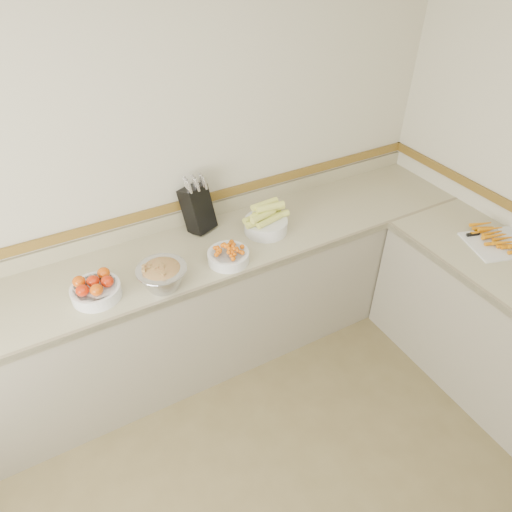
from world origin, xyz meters
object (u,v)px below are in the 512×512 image
tomato_bowl (95,289)px  corn_bowl (266,221)px  cherry_tomato_bowl (228,255)px  cutting_board (499,241)px  rhubarb_bowl (162,275)px  knife_block (197,208)px

tomato_bowl → corn_bowl: bearing=5.2°
cherry_tomato_bowl → cutting_board: size_ratio=0.53×
cherry_tomato_bowl → rhubarb_bowl: 0.41m
knife_block → corn_bowl: bearing=-33.0°
corn_bowl → cutting_board: size_ratio=0.66×
tomato_bowl → cherry_tomato_bowl: bearing=-4.9°
knife_block → tomato_bowl: (-0.74, -0.34, -0.10)m
tomato_bowl → cutting_board: 2.41m
cutting_board → tomato_bowl: bearing=162.8°
tomato_bowl → cherry_tomato_bowl: (0.75, -0.06, -0.01)m
knife_block → cherry_tomato_bowl: bearing=-87.8°
corn_bowl → cutting_board: (1.20, -0.81, -0.06)m
tomato_bowl → cutting_board: bearing=-17.2°
tomato_bowl → rhubarb_bowl: 0.36m
cherry_tomato_bowl → knife_block: bearing=92.2°
knife_block → rhubarb_bowl: 0.59m
rhubarb_bowl → cherry_tomato_bowl: bearing=4.1°
tomato_bowl → cutting_board: tomato_bowl is taller
cherry_tomato_bowl → rhubarb_bowl: (-0.41, -0.03, 0.04)m
knife_block → tomato_bowl: knife_block is taller
knife_block → rhubarb_bowl: size_ratio=1.39×
tomato_bowl → rhubarb_bowl: rhubarb_bowl is taller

